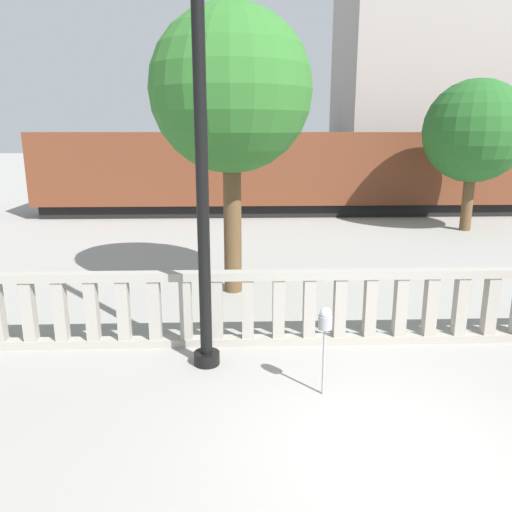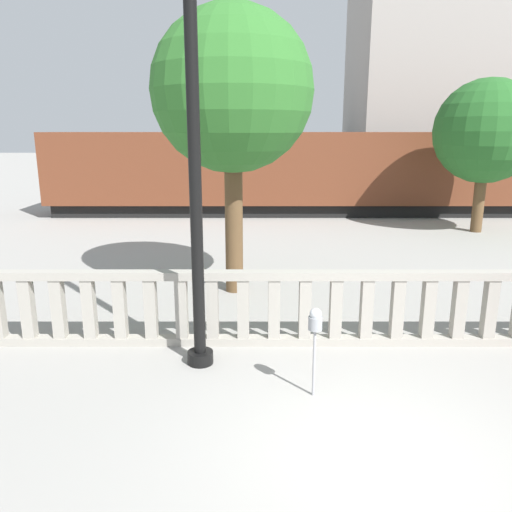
# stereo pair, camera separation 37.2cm
# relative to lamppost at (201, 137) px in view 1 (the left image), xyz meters

# --- Properties ---
(ground_plane) EXTENTS (160.00, 160.00, 0.00)m
(ground_plane) POSITION_rel_lamppost_xyz_m (2.27, -2.37, -3.54)
(ground_plane) COLOR gray
(balustrade) EXTENTS (14.59, 0.24, 1.33)m
(balustrade) POSITION_rel_lamppost_xyz_m (2.27, 0.73, -2.88)
(balustrade) COLOR #9E998E
(balustrade) RESTS_ON ground
(lamppost) EXTENTS (0.41, 0.41, 6.99)m
(lamppost) POSITION_rel_lamppost_xyz_m (0.00, 0.00, 0.00)
(lamppost) COLOR black
(lamppost) RESTS_ON ground
(parking_meter) EXTENTS (0.19, 0.19, 1.30)m
(parking_meter) POSITION_rel_lamppost_xyz_m (1.71, -1.00, -2.48)
(parking_meter) COLOR #99999E
(parking_meter) RESTS_ON ground
(train_near) EXTENTS (25.97, 2.64, 4.17)m
(train_near) POSITION_rel_lamppost_xyz_m (5.06, 14.76, -1.67)
(train_near) COLOR black
(train_near) RESTS_ON ground
(train_far) EXTENTS (20.57, 3.07, 4.05)m
(train_far) POSITION_rel_lamppost_xyz_m (6.44, 22.47, -1.72)
(train_far) COLOR black
(train_far) RESTS_ON ground
(building_block) EXTENTS (10.99, 6.97, 13.35)m
(building_block) POSITION_rel_lamppost_xyz_m (11.86, 21.68, 3.13)
(building_block) COLOR gray
(building_block) RESTS_ON ground
(tree_left) EXTENTS (3.65, 3.65, 5.44)m
(tree_left) POSITION_rel_lamppost_xyz_m (9.04, 10.76, 0.05)
(tree_left) COLOR brown
(tree_left) RESTS_ON ground
(tree_right) EXTENTS (3.49, 3.49, 6.22)m
(tree_right) POSITION_rel_lamppost_xyz_m (0.39, 3.75, 0.89)
(tree_right) COLOR brown
(tree_right) RESTS_ON ground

